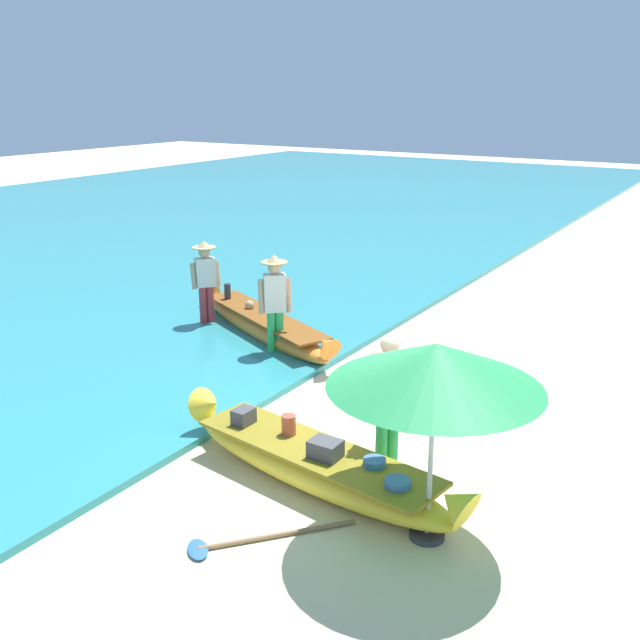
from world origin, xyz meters
name	(u,v)px	position (x,y,z in m)	size (l,w,h in m)	color
ground_plane	(378,454)	(0.00, 0.00, 0.00)	(80.00, 80.00, 0.00)	beige
sea	(98,233)	(-14.03, 8.00, 0.05)	(24.00, 56.00, 0.10)	teal
boat_yellow_foreground	(316,464)	(-0.27, -1.03, 0.26)	(4.04, 1.28, 0.74)	yellow
boat_orange_midground	(264,325)	(-3.80, 2.77, 0.26)	(4.22, 2.33, 0.76)	orange
person_vendor_hatted	(275,299)	(-3.10, 2.17, 1.01)	(0.55, 0.52, 1.76)	green
person_tourist_customer	(388,398)	(0.31, -0.40, 0.99)	(0.49, 0.56, 1.74)	green
person_vendor_assistant	(205,278)	(-5.11, 2.76, 0.96)	(0.47, 0.56, 1.67)	#B2383D
patio_umbrella_large	(436,366)	(1.23, -1.29, 1.85)	(2.07, 2.07, 2.08)	#B7B7BC
paddle	(251,540)	(-0.22, -2.30, 0.03)	(1.29, 1.45, 0.05)	#8E6B47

